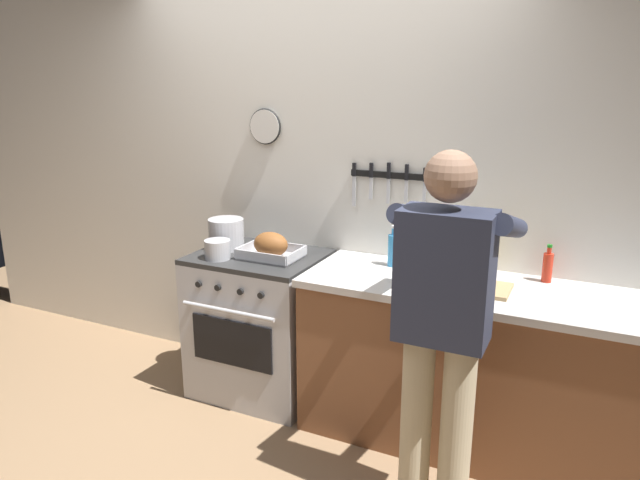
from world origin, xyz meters
The scene contains 11 objects.
wall_back centered at (0.00, 1.35, 1.30)m, with size 6.00×0.13×2.60m.
counter_block centered at (1.20, 0.99, 0.45)m, with size 2.03×0.65×0.90m.
stove centered at (-0.22, 0.99, 0.45)m, with size 0.76×0.67×0.90m.
person_cook centered at (1.06, 0.39, 0.95)m, with size 0.51×0.63×1.66m.
roasting_pan centered at (-0.11, 0.96, 0.97)m, with size 0.35×0.26×0.16m.
stock_pot centered at (-0.47, 1.02, 0.99)m, with size 0.22×0.22×0.19m.
saucepan centered at (-0.39, 0.81, 0.96)m, with size 0.15×0.15×0.11m.
cutting_board centered at (1.08, 0.95, 0.91)m, with size 0.36×0.24×0.02m, color tan.
bottle_dish_soap centered at (0.59, 1.13, 1.00)m, with size 0.07×0.07×0.23m.
bottle_hot_sauce centered at (1.40, 1.22, 0.98)m, with size 0.05×0.05×0.20m.
bottle_cooking_oil centered at (1.07, 1.19, 1.02)m, with size 0.07×0.07×0.29m.
Camera 1 is at (1.59, -1.92, 1.93)m, focal length 33.11 mm.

